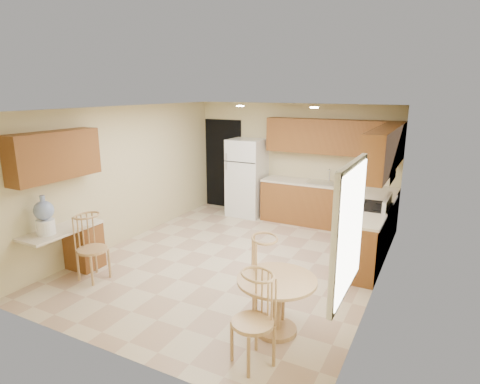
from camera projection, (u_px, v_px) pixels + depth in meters
The scene contains 30 objects.
floor at pixel (234, 260), 6.71m from camera, with size 5.50×5.50×0.00m, color #C8B491.
ceiling at pixel (233, 108), 6.09m from camera, with size 4.50×5.50×0.02m, color white.
wall_back at pixel (293, 161), 8.77m from camera, with size 4.50×0.02×2.50m, color #CABA88.
wall_front at pixel (105, 246), 4.04m from camera, with size 4.50×0.02×2.50m, color #CABA88.
wall_left at pixel (126, 175), 7.40m from camera, with size 0.02×5.50×2.50m, color #CABA88.
wall_right at pixel (380, 206), 5.40m from camera, with size 0.02×5.50×2.50m, color #CABA88.
doorway at pixel (223, 164), 9.59m from camera, with size 0.90×0.02×2.10m, color black.
base_cab_back at pixel (326, 206), 8.32m from camera, with size 2.75×0.60×0.87m, color brown.
counter_back at pixel (328, 184), 8.21m from camera, with size 2.75×0.63×0.04m, color beige.
base_cab_right_a at pixel (375, 221), 7.33m from camera, with size 0.60×0.59×0.87m, color brown.
counter_right_a at pixel (377, 197), 7.22m from camera, with size 0.63×0.59×0.04m, color beige.
base_cab_right_b at pixel (359, 249), 6.08m from camera, with size 0.60×0.80×0.87m, color brown.
counter_right_b at pixel (362, 220), 5.97m from camera, with size 0.63×0.80×0.04m, color beige.
upper_cab_back at pixel (332, 137), 8.09m from camera, with size 2.75×0.33×0.70m, color brown.
upper_cab_right at pixel (385, 150), 6.37m from camera, with size 0.33×2.42×0.70m, color brown.
upper_cab_left at pixel (55, 156), 5.81m from camera, with size 0.33×1.40×0.70m, color brown.
sink at pixel (327, 183), 8.22m from camera, with size 0.78×0.44×0.01m, color silver.
range_hood at pixel (377, 176), 6.49m from camera, with size 0.50×0.76×0.14m, color silver.
desk_pedestal at pixel (84, 246), 6.38m from camera, with size 0.48×0.42×0.72m, color brown.
desk_top at pixel (61, 230), 5.95m from camera, with size 0.50×1.20×0.04m, color beige.
window at pixel (349, 230), 3.76m from camera, with size 0.06×1.12×1.30m.
can_light_a at pixel (240, 106), 7.35m from camera, with size 0.14×0.14×0.02m, color white.
can_light_b at pixel (314, 108), 6.73m from camera, with size 0.14×0.14×0.02m, color white.
refrigerator at pixel (247, 178), 8.99m from camera, with size 0.76×0.74×1.72m.
stove at pixel (367, 231), 6.76m from camera, with size 0.65×0.76×1.09m.
dining_table at pixel (276, 297), 4.63m from camera, with size 0.92×0.92×0.68m.
chair_table_a at pixel (265, 273), 4.80m from camera, with size 0.47×0.59×1.05m.
chair_table_b at pixel (249, 316), 3.97m from camera, with size 0.44×0.51×0.99m.
chair_desk at pixel (86, 243), 5.83m from camera, with size 0.44×0.57×1.00m.
water_crock at pixel (45, 217), 5.67m from camera, with size 0.28×0.28×0.57m.
Camera 1 is at (2.95, -5.48, 2.78)m, focal length 30.00 mm.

